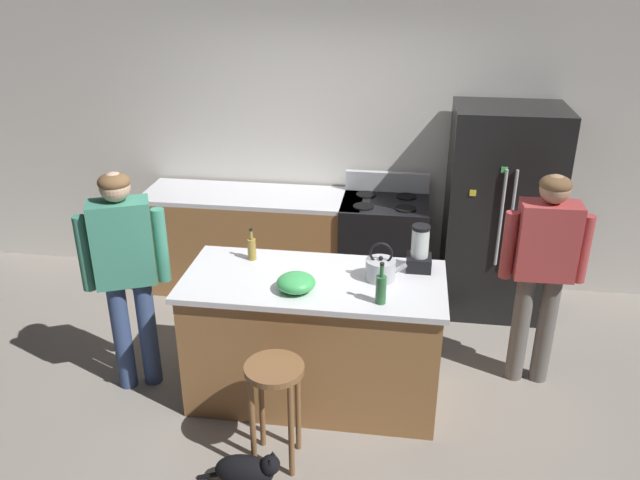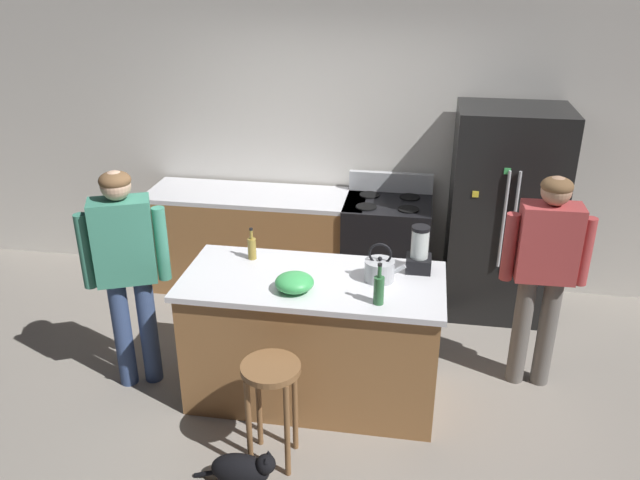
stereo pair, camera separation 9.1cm
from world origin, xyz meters
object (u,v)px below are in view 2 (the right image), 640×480
bottle_vinegar (252,248)px  person_by_island_left (126,261)px  kitchen_island (313,338)px  mixing_bowl (294,282)px  bar_stool (271,388)px  refrigerator (503,214)px  stove_range (386,250)px  bottle_olive_oil (379,289)px  tea_kettle (380,269)px  cat (243,469)px  blender_appliance (419,252)px  person_by_sink_right (545,264)px

bottle_vinegar → person_by_island_left: bearing=-160.8°
kitchen_island → mixing_bowl: mixing_bowl is taller
mixing_bowl → bottle_vinegar: bearing=133.6°
bar_stool → refrigerator: bearing=55.3°
stove_range → bottle_olive_oil: (0.06, -1.78, 0.56)m
bar_stool → tea_kettle: (0.57, 0.74, 0.48)m
stove_range → person_by_island_left: (-1.70, -1.58, 0.51)m
person_by_island_left → cat: bearing=-39.9°
refrigerator → tea_kettle: size_ratio=6.60×
refrigerator → bottle_vinegar: 2.25m
person_by_island_left → bottle_vinegar: 0.87m
bar_stool → tea_kettle: 1.05m
kitchen_island → person_by_island_left: size_ratio=1.07×
mixing_bowl → tea_kettle: bearing=24.0°
kitchen_island → mixing_bowl: (-0.09, -0.18, 0.53)m
person_by_island_left → mixing_bowl: (1.21, -0.12, 0.01)m
blender_appliance → stove_range: bearing=102.7°
bottle_olive_oil → mixing_bowl: size_ratio=1.09×
kitchen_island → person_by_sink_right: 1.69m
kitchen_island → blender_appliance: 0.95m
person_by_island_left → stove_range: bearing=42.9°
bottle_olive_oil → bottle_vinegar: size_ratio=1.17×
kitchen_island → bar_stool: size_ratio=2.49×
bar_stool → tea_kettle: size_ratio=2.57×
stove_range → person_by_island_left: person_by_island_left is taller
kitchen_island → person_by_island_left: 1.40m
bar_stool → blender_appliance: bearing=48.4°
kitchen_island → bottle_olive_oil: bottle_olive_oil is taller
bottle_olive_oil → blender_appliance: bearing=65.2°
cat → kitchen_island: bearing=73.9°
tea_kettle → bar_stool: bearing=-127.6°
kitchen_island → bar_stool: 0.70m
refrigerator → person_by_sink_right: 1.09m
bottle_olive_oil → tea_kettle: bearing=93.4°
mixing_bowl → tea_kettle: 0.58m
stove_range → person_by_sink_right: bearing=-43.8°
bottle_olive_oil → bottle_vinegar: (-0.94, 0.49, -0.02)m
bottle_vinegar → blender_appliance: bearing=0.5°
cat → bar_stool: bearing=60.0°
refrigerator → bottle_olive_oil: 1.99m
cat → blender_appliance: (0.96, 1.16, 0.97)m
kitchen_island → person_by_island_left: bearing=-177.6°
person_by_sink_right → mixing_bowl: (-1.64, -0.60, 0.03)m
refrigerator → tea_kettle: refrigerator is taller
person_by_island_left → bottle_vinegar: bearing=19.2°
cat → bottle_vinegar: size_ratio=2.20×
blender_appliance → bottle_vinegar: (-1.17, -0.01, -0.05)m
bottle_vinegar → mixing_bowl: size_ratio=0.94×
bottle_vinegar → tea_kettle: 0.94m
person_by_sink_right → bottle_olive_oil: person_by_sink_right is taller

